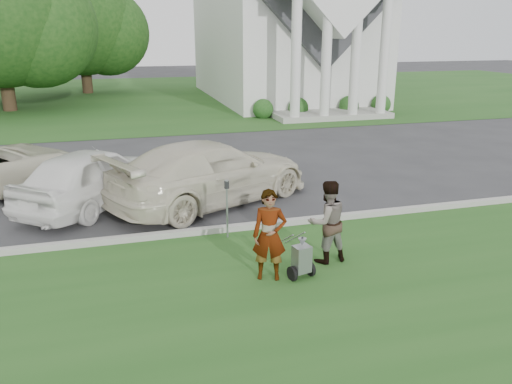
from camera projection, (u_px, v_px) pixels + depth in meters
name	position (u px, v px, depth m)	size (l,w,h in m)	color
ground	(224.00, 242.00, 10.92)	(120.00, 120.00, 0.00)	#333335
grass_strip	(262.00, 312.00, 8.17)	(80.00, 7.00, 0.01)	#23501B
church_lawn	(145.00, 96.00, 35.68)	(80.00, 30.00, 0.01)	#23501B
curb	(219.00, 230.00, 11.40)	(80.00, 0.18, 0.15)	#9E9E93
church	(283.00, 7.00, 32.60)	(9.19, 19.00, 24.10)	white
tree_back	(81.00, 27.00, 35.95)	(9.61, 7.60, 8.89)	#332316
striping_cart	(301.00, 260.00, 9.21)	(0.59, 1.00, 0.87)	black
person_left	(269.00, 236.00, 9.05)	(0.62, 0.41, 1.71)	#999999
person_right	(327.00, 222.00, 9.75)	(0.81, 0.63, 1.67)	#999999
parking_meter_near	(227.00, 202.00, 10.89)	(0.10, 0.09, 1.34)	#92959A
car_b	(94.00, 176.00, 13.03)	(1.86, 4.62, 1.57)	white
car_c	(211.00, 172.00, 13.23)	(2.32, 5.72, 1.66)	beige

